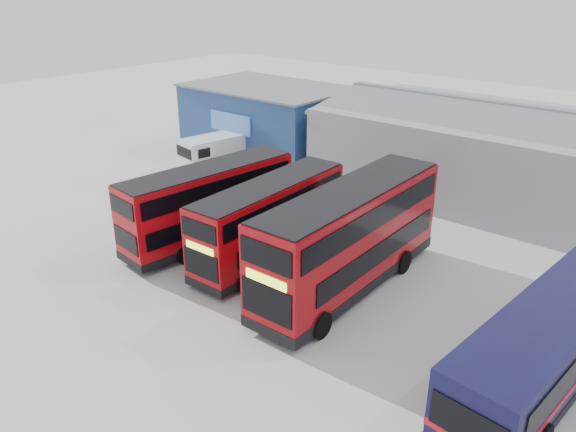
{
  "coord_description": "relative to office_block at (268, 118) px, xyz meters",
  "views": [
    {
      "loc": [
        15.03,
        -14.45,
        12.96
      ],
      "look_at": [
        -1.08,
        4.94,
        2.1
      ],
      "focal_mm": 35.0,
      "sensor_mm": 36.0,
      "label": 1
    }
  ],
  "objects": [
    {
      "name": "double_decker_right",
      "position": [
        17.04,
        -13.82,
        -0.23
      ],
      "size": [
        3.02,
        11.22,
        4.72
      ],
      "rotation": [
        0.0,
        0.0,
        0.02
      ],
      "color": "#9F090F",
      "rests_on": "ground"
    },
    {
      "name": "panel_van",
      "position": [
        0.0,
        -5.65,
        -1.28
      ],
      "size": [
        3.01,
        5.59,
        2.32
      ],
      "rotation": [
        0.0,
        0.0,
        -0.18
      ],
      "color": "white",
      "rests_on": "ground"
    },
    {
      "name": "double_decker_left",
      "position": [
        8.8,
        -14.44,
        -0.54
      ],
      "size": [
        3.35,
        9.86,
        4.09
      ],
      "rotation": [
        0.0,
        0.0,
        3.03
      ],
      "color": "#9F090F",
      "rests_on": "ground"
    },
    {
      "name": "double_decker_centre",
      "position": [
        12.5,
        -13.91,
        -0.61
      ],
      "size": [
        2.64,
        9.45,
        3.96
      ],
      "rotation": [
        0.0,
        0.0,
        0.04
      ],
      "color": "#9F090F",
      "rests_on": "ground"
    },
    {
      "name": "ground_plane",
      "position": [
        14.0,
        -17.99,
        -2.58
      ],
      "size": [
        120.0,
        120.0,
        0.0
      ],
      "primitive_type": "plane",
      "color": "#ADACA7",
      "rests_on": "ground"
    },
    {
      "name": "office_block",
      "position": [
        0.0,
        0.0,
        0.0
      ],
      "size": [
        12.3,
        8.32,
        5.12
      ],
      "color": "navy",
      "rests_on": "ground"
    },
    {
      "name": "maintenance_shed",
      "position": [
        22.0,
        2.01,
        0.02
      ],
      "size": [
        30.5,
        12.0,
        5.89
      ],
      "color": "gray",
      "rests_on": "ground"
    },
    {
      "name": "single_decker_blue",
      "position": [
        25.84,
        -14.92,
        -1.08
      ],
      "size": [
        3.57,
        11.36,
        3.03
      ],
      "rotation": [
        0.0,
        0.0,
        3.05
      ],
      "color": "#0B0F33",
      "rests_on": "ground"
    }
  ]
}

